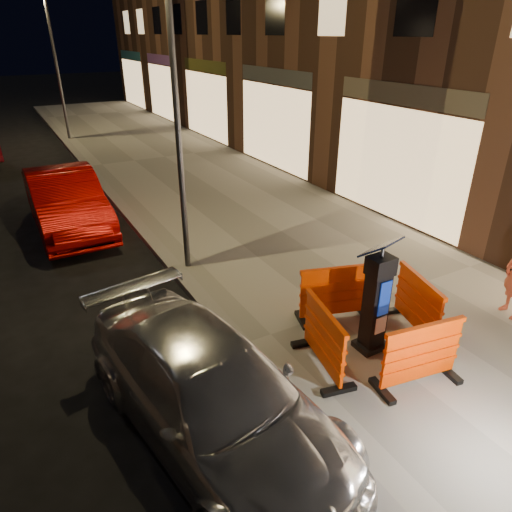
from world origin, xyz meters
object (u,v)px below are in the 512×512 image
barrier_back (335,293)px  barrier_kerbside (324,339)px  parking_kiosk (376,299)px  barrier_front (421,355)px  car_silver (213,430)px  barrier_bldgside (417,305)px  car_red (71,228)px

barrier_back → barrier_kerbside: (-0.95, -0.95, 0.00)m
parking_kiosk → barrier_back: parking_kiosk is taller
barrier_front → car_silver: (-2.82, 0.76, -0.65)m
barrier_bldgside → parking_kiosk: bearing=106.0°
parking_kiosk → barrier_back: 1.03m
parking_kiosk → barrier_front: 1.03m
parking_kiosk → barrier_bldgside: bearing=14.0°
parking_kiosk → barrier_bldgside: parking_kiosk is taller
parking_kiosk → car_silver: size_ratio=0.40×
barrier_kerbside → barrier_bldgside: 1.90m
barrier_kerbside → barrier_bldgside: same height
barrier_front → barrier_back: size_ratio=1.00×
barrier_kerbside → car_silver: barrier_kerbside is taller
barrier_kerbside → barrier_front: bearing=-123.0°
car_red → barrier_back: bearing=-65.1°
car_silver → barrier_back: bearing=13.0°
car_silver → barrier_bldgside: bearing=-6.1°
parking_kiosk → barrier_kerbside: parking_kiosk is taller
car_silver → car_red: 8.03m
car_silver → car_red: (-0.43, 8.02, 0.00)m
barrier_bldgside → car_silver: 3.83m
car_silver → barrier_kerbside: bearing=-3.2°
parking_kiosk → barrier_bldgside: 1.03m
parking_kiosk → barrier_kerbside: bearing=-166.0°
barrier_front → car_red: barrier_front is taller
barrier_front → barrier_back: bearing=99.0°
barrier_back → barrier_bldgside: size_ratio=1.00×
barrier_kerbside → car_red: size_ratio=0.28×
barrier_back → car_red: 7.64m
barrier_bldgside → car_red: (-4.20, 7.83, -0.65)m
barrier_front → barrier_kerbside: bearing=144.0°
parking_kiosk → barrier_front: (0.00, -0.95, -0.39)m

